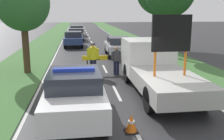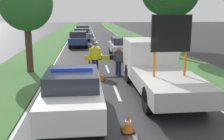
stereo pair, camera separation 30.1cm
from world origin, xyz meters
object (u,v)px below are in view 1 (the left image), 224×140
Objects in this scene: traffic_cone_near_police at (99,76)px; queued_car_suv_grey at (76,34)px; pedestrian_civilian at (116,58)px; roadside_tree_near_right at (23,4)px; police_car at (75,93)px; queued_car_sedan_silver at (119,46)px; work_truck at (155,66)px; road_barrier at (108,59)px; queued_car_sedan_black at (77,31)px; traffic_cone_centre_front at (131,123)px; police_officer at (93,56)px; queued_car_hatch_blue at (73,39)px.

traffic_cone_near_police is 19.25m from queued_car_suv_grey.
pedestrian_civilian is 5.80m from roadside_tree_near_right.
queued_car_sedan_silver is (3.33, 11.98, -0.05)m from police_car.
queued_car_suv_grey is at bearing -81.54° from work_truck.
traffic_cone_near_police is 0.12× the size of queued_car_sedan_silver.
pedestrian_civilian is (2.20, 5.72, 0.07)m from police_car.
road_barrier is 1.84m from traffic_cone_near_police.
traffic_cone_near_police is 0.11× the size of queued_car_sedan_black.
police_officer is at bearing 95.30° from traffic_cone_centre_front.
queued_car_hatch_blue is 11.95m from queued_car_sedan_black.
pedestrian_civilian is 0.29× the size of roadside_tree_near_right.
pedestrian_civilian is (-1.27, 2.95, -0.15)m from work_truck.
traffic_cone_near_police is at bearing 77.85° from police_car.
traffic_cone_centre_front reaches higher than traffic_cone_near_police.
queued_car_sedan_black reaches higher than queued_car_suv_grey.
queued_car_hatch_blue reaches higher than queued_car_sedan_silver.
roadside_tree_near_right is (-4.90, 1.12, 2.89)m from pedestrian_civilian.
pedestrian_civilian reaches higher than queued_car_sedan_black.
traffic_cone_centre_front is 31.22m from queued_car_sedan_black.
police_car is 23.82m from queued_car_suv_grey.
police_officer is at bearing 92.91° from queued_car_suv_grey.
roadside_tree_near_right reaches higher than queued_car_sedan_silver.
pedestrian_civilian is at bearing 85.00° from traffic_cone_centre_front.
work_truck is 15.66m from queued_car_hatch_blue.
queued_car_suv_grey is (-3.31, 11.85, -0.03)m from queued_car_sedan_silver.
traffic_cone_near_police is at bearing 93.44° from queued_car_suv_grey.
queued_car_sedan_silver is at bearing 100.15° from queued_car_sedan_black.
traffic_cone_near_police is (0.24, -1.13, -0.80)m from police_officer.
queued_car_hatch_blue reaches higher than traffic_cone_near_police.
pedestrian_civilian is 0.37× the size of queued_car_sedan_silver.
roadside_tree_near_right reaches higher than queued_car_suv_grey.
police_car reaches higher than queued_car_suv_grey.
queued_car_sedan_silver is at bearing 82.51° from traffic_cone_centre_front.
police_car is 1.61× the size of road_barrier.
police_car reaches higher than queued_car_sedan_black.
police_officer reaches higher than queued_car_hatch_blue.
queued_car_sedan_silver reaches higher than queued_car_suv_grey.
police_officer is 6.67m from queued_car_sedan_silver.
police_officer is (0.94, 5.75, 0.22)m from police_car.
police_officer is 3.47× the size of traffic_cone_near_police.
queued_car_sedan_black is at bearing 83.04° from roadside_tree_near_right.
roadside_tree_near_right is at bearing 40.39° from queued_car_sedan_silver.
police_officer is 1.14× the size of pedestrian_civilian.
pedestrian_civilian is at bearing 71.11° from police_car.
queued_car_suv_grey is (-1.57, 25.07, 0.49)m from traffic_cone_centre_front.
queued_car_suv_grey is (-3.45, 21.05, -0.31)m from work_truck.
queued_car_hatch_blue is (-1.41, 13.37, 0.54)m from traffic_cone_near_police.
work_truck reaches higher than queued_car_sedan_black.
work_truck is 3.56× the size of police_officer.
police_car reaches higher than pedestrian_civilian.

